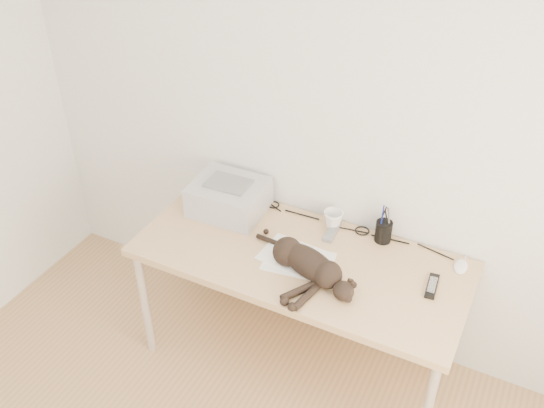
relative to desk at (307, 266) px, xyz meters
The scene contains 11 objects.
wall_back 0.75m from the desk, 90.00° to the left, with size 3.50×3.50×0.00m, color white.
desk is the anchor object (origin of this frame).
printer 0.54m from the desk, behind, with size 0.38×0.33×0.18m.
papers 0.18m from the desk, 92.40° to the right, with size 0.37×0.28×0.01m.
cat 0.28m from the desk, 69.78° to the right, with size 0.60×0.41×0.14m.
mug 0.27m from the desk, 75.03° to the left, with size 0.10×0.10×0.09m, color white.
pen_cup 0.42m from the desk, 33.05° to the left, with size 0.08×0.08×0.21m.
remote_grey 0.22m from the desk, 65.74° to the left, with size 0.05×0.18×0.02m, color slate.
remote_black 0.64m from the desk, ahead, with size 0.04×0.16×0.02m, color black.
mouse 0.74m from the desk, 14.08° to the left, with size 0.06×0.11×0.03m, color white.
cable_tangle 0.26m from the desk, 90.00° to the left, with size 1.36×0.08×0.01m, color black, non-canonical shape.
Camera 1 is at (0.87, -0.64, 2.63)m, focal length 40.00 mm.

